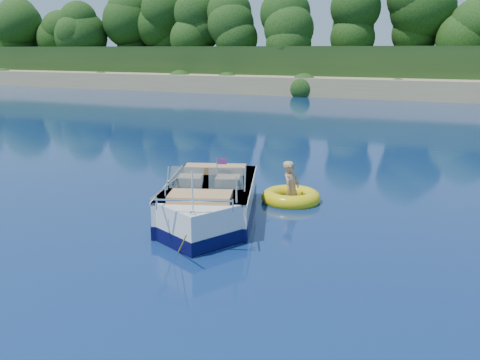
{
  "coord_description": "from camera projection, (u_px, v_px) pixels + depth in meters",
  "views": [
    {
      "loc": [
        5.81,
        -7.41,
        3.76
      ],
      "look_at": [
        0.86,
        3.36,
        0.85
      ],
      "focal_mm": 40.0,
      "sensor_mm": 36.0,
      "label": 1
    }
  ],
  "objects": [
    {
      "name": "treeline",
      "position": [
        419.0,
        27.0,
        44.63
      ],
      "size": [
        150.0,
        7.12,
        8.19
      ],
      "color": "black",
      "rests_on": "ground"
    },
    {
      "name": "motorboat",
      "position": [
        209.0,
        205.0,
        12.01
      ],
      "size": [
        3.1,
        5.21,
        1.82
      ],
      "rotation": [
        0.0,
        0.0,
        0.35
      ],
      "color": "white",
      "rests_on": "ground"
    },
    {
      "name": "ground",
      "position": [
        121.0,
        260.0,
        9.79
      ],
      "size": [
        160.0,
        160.0,
        0.0
      ],
      "primitive_type": "plane",
      "color": "#0B1B4F",
      "rests_on": "ground"
    },
    {
      "name": "tow_tube",
      "position": [
        291.0,
        198.0,
        13.52
      ],
      "size": [
        1.92,
        1.92,
        0.4
      ],
      "rotation": [
        0.0,
        0.0,
        0.35
      ],
      "color": "yellow",
      "rests_on": "ground"
    },
    {
      "name": "boy",
      "position": [
        291.0,
        202.0,
        13.51
      ],
      "size": [
        0.46,
        0.86,
        1.62
      ],
      "primitive_type": "imported",
      "rotation": [
        0.0,
        -0.17,
        1.46
      ],
      "color": "tan",
      "rests_on": "ground"
    },
    {
      "name": "shoreline",
      "position": [
        438.0,
        72.0,
        65.82
      ],
      "size": [
        170.0,
        59.0,
        6.0
      ],
      "color": "#957956",
      "rests_on": "ground"
    }
  ]
}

